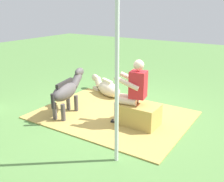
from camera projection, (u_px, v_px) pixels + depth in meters
name	position (u px, v px, depth m)	size (l,w,h in m)	color
ground_plane	(116.00, 113.00, 5.83)	(24.00, 24.00, 0.00)	#568442
hay_patch	(113.00, 115.00, 5.72)	(3.19, 2.40, 0.02)	tan
hay_bale	(139.00, 115.00, 5.18)	(0.74, 0.52, 0.44)	tan
person_seated	(132.00, 90.00, 5.09)	(0.70, 0.49, 1.32)	beige
pony_standing	(67.00, 90.00, 5.61)	(0.50, 1.33, 0.91)	#4C4747
pony_lying	(107.00, 88.00, 6.96)	(1.32, 0.82, 0.42)	beige
tent_pole_left	(117.00, 86.00, 3.71)	(0.06, 0.06, 2.39)	silver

